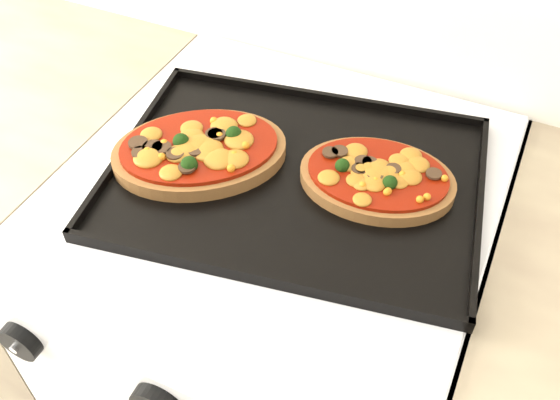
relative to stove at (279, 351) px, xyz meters
The scene contains 6 objects.
stove is the anchor object (origin of this frame).
control_panel 0.51m from the stove, 90.00° to the right, with size 0.60×0.02×0.09m, color white.
knob_left 0.55m from the stove, 119.67° to the right, with size 0.05×0.05×0.02m, color black.
baking_tray 0.47m from the stove, 22.76° to the left, with size 0.50×0.37×0.02m, color black.
pizza_left 0.50m from the stove, behind, with size 0.24×0.17×0.04m, color brown, non-canonical shape.
pizza_right 0.50m from the stove, 17.56° to the left, with size 0.21×0.15×0.03m, color brown, non-canonical shape.
Camera 1 is at (0.27, 1.14, 1.51)m, focal length 40.00 mm.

